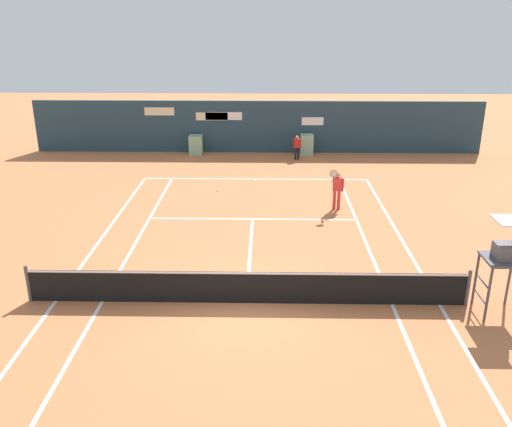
% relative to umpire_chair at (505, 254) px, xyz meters
% --- Properties ---
extents(ground_plane, '(80.00, 80.00, 0.01)m').
position_rel_umpire_chair_xyz_m(ground_plane, '(-6.67, 0.92, -1.69)').
color(ground_plane, '#C67042').
extents(tennis_net, '(12.10, 0.10, 1.07)m').
position_rel_umpire_chair_xyz_m(tennis_net, '(-6.67, 0.35, -1.19)').
color(tennis_net, '#4C4C51').
rests_on(tennis_net, ground_plane).
extents(sponsor_back_wall, '(25.00, 1.02, 2.88)m').
position_rel_umpire_chair_xyz_m(sponsor_back_wall, '(-6.70, 17.31, -0.31)').
color(sponsor_back_wall, '#233D4C').
rests_on(sponsor_back_wall, ground_plane).
extents(umpire_chair, '(1.00, 1.00, 2.65)m').
position_rel_umpire_chair_xyz_m(umpire_chair, '(0.00, 0.00, 0.00)').
color(umpire_chair, '#47474C').
rests_on(umpire_chair, ground_plane).
extents(player_on_baseline, '(0.65, 0.65, 1.80)m').
position_rel_umpire_chair_xyz_m(player_on_baseline, '(-3.32, 7.91, -0.76)').
color(player_on_baseline, red).
rests_on(player_on_baseline, ground_plane).
extents(ball_kid_centre_post, '(0.44, 0.20, 1.32)m').
position_rel_umpire_chair_xyz_m(ball_kid_centre_post, '(-4.52, 15.69, -0.94)').
color(ball_kid_centre_post, black).
rests_on(ball_kid_centre_post, ground_plane).
extents(tennis_ball_mid_court, '(0.07, 0.07, 0.07)m').
position_rel_umpire_chair_xyz_m(tennis_ball_mid_court, '(-8.31, 10.08, -1.66)').
color(tennis_ball_mid_court, '#CCE033').
rests_on(tennis_ball_mid_court, ground_plane).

